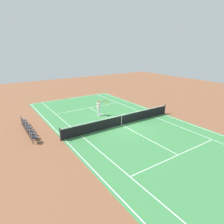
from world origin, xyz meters
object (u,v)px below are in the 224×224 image
(tennis_player_near, at_px, (99,107))
(spectator_chair_5, at_px, (24,122))
(spectator_chair_6, at_px, (23,120))
(spectator_chair_4, at_px, (26,125))
(spectator_chair_1, at_px, (31,133))
(tennis_ball, at_px, (143,141))
(spectator_chair_3, at_px, (28,127))
(spectator_chair_2, at_px, (29,130))
(tennis_net, at_px, (121,120))
(spectator_chair_0, at_px, (34,137))

(tennis_player_near, bearing_deg, spectator_chair_5, 83.12)
(spectator_chair_6, bearing_deg, spectator_chair_4, 180.00)
(tennis_player_near, height_order, spectator_chair_4, tennis_player_near)
(spectator_chair_1, height_order, spectator_chair_6, same)
(tennis_player_near, distance_m, tennis_ball, 7.06)
(spectator_chair_6, bearing_deg, spectator_chair_5, 180.00)
(spectator_chair_3, bearing_deg, tennis_player_near, -85.61)
(spectator_chair_2, xyz_separation_m, spectator_chair_5, (2.13, 0.00, 0.00))
(spectator_chair_1, height_order, spectator_chair_5, same)
(tennis_net, distance_m, spectator_chair_6, 9.09)
(spectator_chair_3, height_order, spectator_chair_6, same)
(spectator_chair_0, xyz_separation_m, spectator_chair_5, (3.54, 0.00, 0.00))
(tennis_net, bearing_deg, spectator_chair_2, 74.22)
(spectator_chair_4, distance_m, spectator_chair_5, 0.71)
(tennis_net, bearing_deg, tennis_player_near, 7.05)
(spectator_chair_0, bearing_deg, spectator_chair_2, 0.00)
(tennis_net, height_order, spectator_chair_3, tennis_net)
(spectator_chair_2, height_order, spectator_chair_4, same)
(tennis_player_near, height_order, tennis_ball, tennis_player_near)
(spectator_chair_5, bearing_deg, tennis_net, -119.35)
(spectator_chair_0, distance_m, spectator_chair_4, 2.83)
(tennis_ball, bearing_deg, spectator_chair_3, 47.57)
(tennis_ball, bearing_deg, spectator_chair_6, 39.45)
(tennis_player_near, bearing_deg, tennis_ball, 179.02)
(spectator_chair_1, bearing_deg, spectator_chair_4, 0.00)
(spectator_chair_0, relative_size, spectator_chair_5, 1.00)
(tennis_ball, relative_size, spectator_chair_2, 0.08)
(tennis_ball, bearing_deg, spectator_chair_0, 58.49)
(tennis_player_near, bearing_deg, spectator_chair_3, 94.39)
(spectator_chair_4, relative_size, spectator_chair_5, 1.00)
(spectator_chair_0, height_order, spectator_chair_5, same)
(spectator_chair_2, bearing_deg, spectator_chair_3, 0.00)
(tennis_ball, bearing_deg, tennis_net, -8.57)
(spectator_chair_2, xyz_separation_m, spectator_chair_4, (1.42, 0.00, 0.00))
(tennis_player_near, height_order, spectator_chair_2, tennis_player_near)
(tennis_net, distance_m, spectator_chair_3, 8.12)
(tennis_ball, height_order, spectator_chair_4, spectator_chair_4)
(spectator_chair_4, height_order, spectator_chair_5, same)
(spectator_chair_1, relative_size, spectator_chair_3, 1.00)
(tennis_net, xyz_separation_m, spectator_chair_6, (4.98, 7.60, 0.03))
(tennis_player_near, bearing_deg, spectator_chair_1, 105.33)
(spectator_chair_3, xyz_separation_m, spectator_chair_6, (2.13, 0.00, 0.00))
(tennis_player_near, distance_m, spectator_chair_0, 7.67)
(spectator_chair_3, bearing_deg, tennis_ball, -132.43)
(spectator_chair_5, xyz_separation_m, spectator_chair_6, (0.71, 0.00, 0.00))
(spectator_chair_3, bearing_deg, spectator_chair_2, 180.00)
(spectator_chair_5, bearing_deg, spectator_chair_6, 0.00)
(spectator_chair_0, xyz_separation_m, spectator_chair_4, (2.83, 0.00, 0.00))
(spectator_chair_4, bearing_deg, tennis_ball, -135.41)
(spectator_chair_0, relative_size, spectator_chair_3, 1.00)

